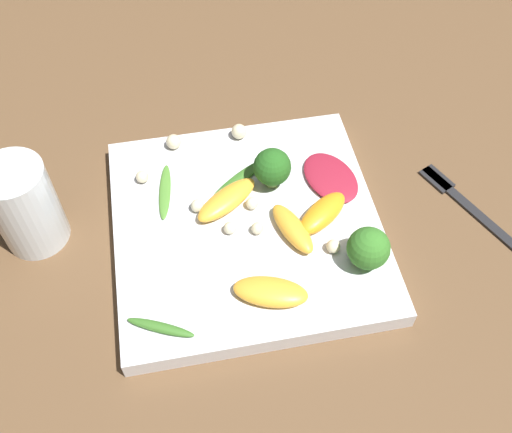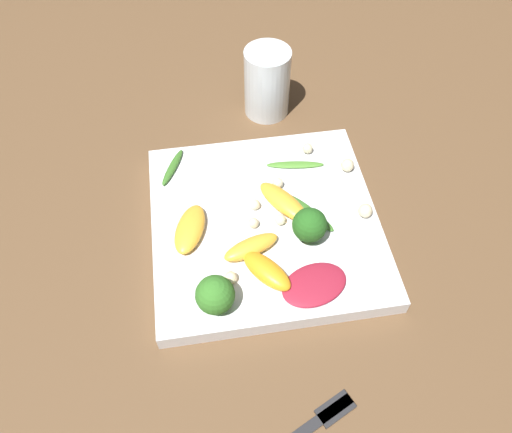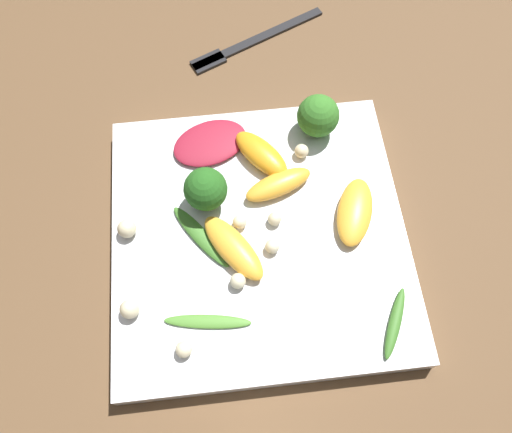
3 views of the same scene
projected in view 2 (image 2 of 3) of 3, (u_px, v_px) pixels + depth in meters
The scene contains 21 objects.
ground_plane at pixel (265, 229), 0.64m from camera, with size 2.40×2.40×0.00m, color brown.
plate at pixel (265, 224), 0.63m from camera, with size 0.28×0.28×0.02m.
drinking_glass at pixel (267, 83), 0.74m from camera, with size 0.07×0.07×0.10m.
radicchio_leaf_0 at pixel (314, 285), 0.56m from camera, with size 0.07×0.09×0.01m.
orange_segment_0 at pixel (190, 229), 0.60m from camera, with size 0.08×0.06×0.02m.
orange_segment_1 at pixel (267, 271), 0.57m from camera, with size 0.07×0.06×0.02m.
orange_segment_2 at pixel (283, 202), 0.63m from camera, with size 0.08×0.07×0.02m.
orange_segment_3 at pixel (251, 247), 0.59m from camera, with size 0.05×0.07×0.02m.
broccoli_floret_0 at pixel (215, 295), 0.53m from camera, with size 0.04×0.04×0.05m.
broccoli_floret_1 at pixel (309, 225), 0.58m from camera, with size 0.04×0.04×0.05m.
arugula_sprig_0 at pixel (309, 212), 0.63m from camera, with size 0.08×0.06×0.01m.
arugula_sprig_1 at pixel (295, 165), 0.67m from camera, with size 0.02×0.08×0.00m.
arugula_sprig_2 at pixel (173, 167), 0.67m from camera, with size 0.07×0.04×0.01m.
macadamia_nut_0 at pixel (347, 165), 0.67m from camera, with size 0.02×0.02×0.02m.
macadamia_nut_1 at pixel (255, 205), 0.63m from camera, with size 0.01×0.01×0.01m.
macadamia_nut_2 at pixel (280, 220), 0.61m from camera, with size 0.01×0.01×0.01m.
macadamia_nut_3 at pixel (231, 277), 0.57m from camera, with size 0.01×0.01×0.01m.
macadamia_nut_4 at pixel (278, 183), 0.65m from camera, with size 0.01×0.01×0.01m.
macadamia_nut_5 at pixel (253, 223), 0.61m from camera, with size 0.01×0.01×0.01m.
macadamia_nut_6 at pixel (365, 211), 0.62m from camera, with size 0.02×0.02×0.02m.
macadamia_nut_7 at pixel (308, 148), 0.69m from camera, with size 0.01×0.01×0.01m.
Camera 2 is at (0.36, -0.07, 0.53)m, focal length 35.00 mm.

